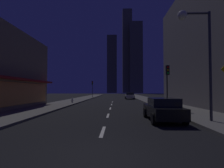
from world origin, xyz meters
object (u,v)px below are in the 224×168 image
at_px(car_parked_far, 130,96).
at_px(street_lamp_right, 196,38).
at_px(traffic_light_far_left, 92,85).
at_px(fire_hydrant_far_left, 72,100).
at_px(car_parked_near, 163,109).
at_px(traffic_light_near_right, 167,77).

height_order(car_parked_far, street_lamp_right, street_lamp_right).
bearing_deg(traffic_light_far_left, fire_hydrant_far_left, -91.21).
distance_m(car_parked_near, fire_hydrant_far_left, 17.42).
bearing_deg(street_lamp_right, traffic_light_near_right, 88.90).
relative_size(fire_hydrant_far_left, traffic_light_far_left, 0.16).
distance_m(car_parked_far, street_lamp_right, 28.91).
relative_size(car_parked_near, traffic_light_far_left, 1.01).
distance_m(car_parked_far, traffic_light_far_left, 11.05).
bearing_deg(car_parked_far, traffic_light_far_left, 147.61).
bearing_deg(traffic_light_far_left, traffic_light_near_right, -68.57).
xyz_separation_m(fire_hydrant_far_left, traffic_light_near_right, (11.40, -9.13, 2.74)).
distance_m(car_parked_near, traffic_light_far_left, 34.79).
relative_size(fire_hydrant_far_left, street_lamp_right, 0.10).
height_order(car_parked_near, street_lamp_right, street_lamp_right).
bearing_deg(traffic_light_near_right, car_parked_far, 94.88).
distance_m(fire_hydrant_far_left, traffic_light_near_right, 14.86).
xyz_separation_m(car_parked_far, fire_hydrant_far_left, (-9.50, -13.12, -0.29)).
bearing_deg(street_lamp_right, traffic_light_far_left, 107.60).
bearing_deg(car_parked_far, car_parked_near, -90.00).
height_order(fire_hydrant_far_left, street_lamp_right, street_lamp_right).
bearing_deg(car_parked_near, street_lamp_right, -24.37).
bearing_deg(fire_hydrant_far_left, street_lamp_right, -53.78).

